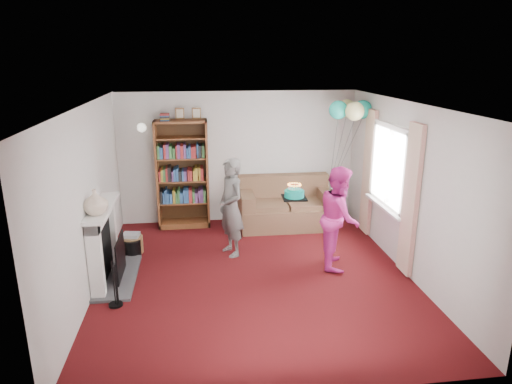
{
  "coord_description": "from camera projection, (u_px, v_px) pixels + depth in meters",
  "views": [
    {
      "loc": [
        -0.78,
        -6.03,
        3.12
      ],
      "look_at": [
        0.1,
        0.6,
        1.12
      ],
      "focal_mm": 32.0,
      "sensor_mm": 36.0,
      "label": 1
    }
  ],
  "objects": [
    {
      "name": "ground",
      "position": [
        255.0,
        276.0,
        6.72
      ],
      "size": [
        5.0,
        5.0,
        0.0
      ],
      "primitive_type": "plane",
      "color": "#370908",
      "rests_on": "ground"
    },
    {
      "name": "birthday_cake",
      "position": [
        294.0,
        194.0,
        6.87
      ],
      "size": [
        0.36,
        0.36,
        0.22
      ],
      "rotation": [
        0.0,
        0.0,
        -0.06
      ],
      "color": "black",
      "rests_on": "ground"
    },
    {
      "name": "sofa",
      "position": [
        285.0,
        207.0,
        8.7
      ],
      "size": [
        1.75,
        0.92,
        0.92
      ],
      "rotation": [
        0.0,
        0.0,
        -0.01
      ],
      "color": "brown",
      "rests_on": "ground"
    },
    {
      "name": "wall_sconce",
      "position": [
        142.0,
        128.0,
        8.21
      ],
      "size": [
        0.16,
        0.23,
        0.16
      ],
      "color": "gold",
      "rests_on": "ground"
    },
    {
      "name": "mantel_vase",
      "position": [
        95.0,
        202.0,
        5.94
      ],
      "size": [
        0.35,
        0.35,
        0.34
      ],
      "primitive_type": "imported",
      "rotation": [
        0.0,
        0.0,
        0.08
      ],
      "color": "beige",
      "rests_on": "fireplace"
    },
    {
      "name": "wall_back",
      "position": [
        238.0,
        157.0,
        8.75
      ],
      "size": [
        4.5,
        0.02,
        2.5
      ],
      "primitive_type": "cube",
      "color": "silver",
      "rests_on": "ground"
    },
    {
      "name": "ceiling",
      "position": [
        255.0,
        104.0,
        6.0
      ],
      "size": [
        4.5,
        5.0,
        0.01
      ],
      "primitive_type": "cube",
      "color": "white",
      "rests_on": "wall_back"
    },
    {
      "name": "wall_left",
      "position": [
        87.0,
        202.0,
        6.08
      ],
      "size": [
        0.02,
        5.0,
        2.5
      ],
      "primitive_type": "cube",
      "color": "silver",
      "rests_on": "ground"
    },
    {
      "name": "balloons",
      "position": [
        350.0,
        110.0,
        7.93
      ],
      "size": [
        0.76,
        0.76,
        1.71
      ],
      "color": "#3F3F3F",
      "rests_on": "ground"
    },
    {
      "name": "bookcase",
      "position": [
        183.0,
        175.0,
        8.49
      ],
      "size": [
        0.95,
        0.42,
        2.22
      ],
      "color": "#472B14",
      "rests_on": "ground"
    },
    {
      "name": "person_striped",
      "position": [
        231.0,
        207.0,
        7.27
      ],
      "size": [
        0.57,
        0.68,
        1.6
      ],
      "primitive_type": "imported",
      "rotation": [
        0.0,
        0.0,
        -1.19
      ],
      "color": "black",
      "rests_on": "ground"
    },
    {
      "name": "fireplace",
      "position": [
        108.0,
        247.0,
        6.49
      ],
      "size": [
        0.55,
        1.8,
        1.12
      ],
      "color": "#3F3F42",
      "rests_on": "ground"
    },
    {
      "name": "person_magenta",
      "position": [
        339.0,
        217.0,
        6.88
      ],
      "size": [
        0.76,
        0.88,
        1.57
      ],
      "primitive_type": "imported",
      "rotation": [
        0.0,
        0.0,
        1.33
      ],
      "color": "#C92887",
      "rests_on": "ground"
    },
    {
      "name": "window_bay",
      "position": [
        388.0,
        182.0,
        7.22
      ],
      "size": [
        0.14,
        2.02,
        2.2
      ],
      "color": "white",
      "rests_on": "ground"
    },
    {
      "name": "wicker_basket",
      "position": [
        132.0,
        244.0,
        7.5
      ],
      "size": [
        0.37,
        0.37,
        0.34
      ],
      "rotation": [
        0.0,
        0.0,
        -0.15
      ],
      "color": "olive",
      "rests_on": "ground"
    },
    {
      "name": "wall_right",
      "position": [
        408.0,
        189.0,
        6.64
      ],
      "size": [
        0.02,
        5.0,
        2.5
      ],
      "primitive_type": "cube",
      "color": "silver",
      "rests_on": "ground"
    }
  ]
}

